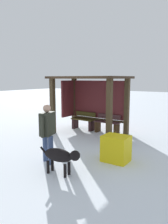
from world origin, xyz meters
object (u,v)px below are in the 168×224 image
object	(u,v)px
bench_left_inside	(84,122)
person_walking	(47,129)
bus_shelter	(90,92)
grit_bin	(116,148)
dog	(61,156)
bench_center_inside	(107,125)

from	to	relation	value
bench_left_inside	person_walking	xyz separation A→B (m)	(1.48, -3.77, 0.58)
bus_shelter	grit_bin	world-z (taller)	bus_shelter
bench_left_inside	person_walking	world-z (taller)	person_walking
dog	grit_bin	bearing A→B (deg)	65.89
bench_center_inside	dog	bearing A→B (deg)	-75.81
bus_shelter	grit_bin	size ratio (longest dim) A/B	4.27
bench_left_inside	dog	bearing A→B (deg)	-61.54
bench_left_inside	bench_center_inside	world-z (taller)	bench_center_inside
person_walking	dog	world-z (taller)	person_walking
dog	bench_center_inside	bearing A→B (deg)	104.19
bench_left_inside	dog	xyz separation A→B (m)	(2.25, -4.15, 0.10)
grit_bin	bench_center_inside	bearing A→B (deg)	123.24
bus_shelter	bench_center_inside	world-z (taller)	bus_shelter
bench_left_inside	grit_bin	size ratio (longest dim) A/B	1.52
bench_center_inside	grit_bin	distance (m)	3.15
bench_center_inside	person_walking	size ratio (longest dim) A/B	0.69
bus_shelter	person_walking	distance (m)	3.75
bus_shelter	bench_left_inside	xyz separation A→B (m)	(-0.49, 0.24, -1.35)
bench_center_inside	person_walking	xyz separation A→B (m)	(0.28, -3.78, 0.58)
bench_center_inside	dog	world-z (taller)	bench_center_inside
bench_center_inside	dog	distance (m)	4.29
bench_center_inside	grit_bin	bearing A→B (deg)	-56.76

